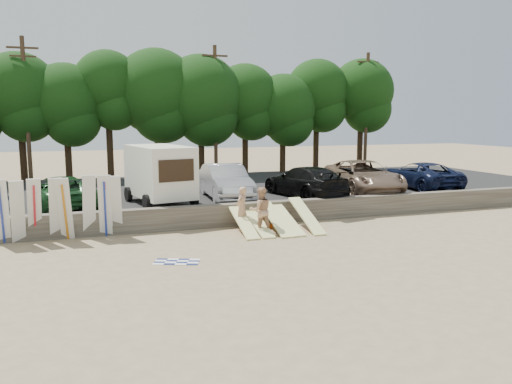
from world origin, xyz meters
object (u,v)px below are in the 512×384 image
car_5 (421,175)px  car_1 (61,192)px  beachgoer_b (261,210)px  cooler (283,222)px  box_trailer (160,171)px  car_4 (363,176)px  car_3 (304,181)px  car_2 (226,182)px  beachgoer_a (242,208)px

car_5 → car_1: bearing=2.2°
beachgoer_b → cooler: size_ratio=5.14×
box_trailer → car_1: (-4.48, 0.49, -0.83)m
car_1 → car_4: 15.74m
car_3 → car_2: bearing=-21.4°
car_1 → beachgoer_b: (7.95, -5.17, -0.45)m
car_1 → cooler: size_ratio=13.67×
car_5 → beachgoer_b: car_5 is taller
car_1 → beachgoer_a: size_ratio=2.76×
box_trailer → cooler: size_ratio=12.35×
car_4 → car_5: (3.97, 0.20, -0.10)m
box_trailer → car_2: (3.38, 0.44, -0.68)m
beachgoer_a → cooler: size_ratio=4.95×
car_1 → car_2: (7.86, -0.05, 0.15)m
car_2 → cooler: bearing=-66.9°
box_trailer → car_2: box_trailer is taller
car_3 → cooler: car_3 is taller
car_2 → car_3: bearing=-6.8°
car_5 → beachgoer_b: bearing=25.9°
box_trailer → car_4: 11.29m
car_2 → car_5: size_ratio=0.96×
box_trailer → car_5: size_ratio=0.85×
car_4 → beachgoer_a: bearing=-147.6°
beachgoer_a → beachgoer_b: beachgoer_b is taller
car_1 → car_5: car_5 is taller
car_4 → beachgoer_b: 9.23m
car_2 → cooler: size_ratio=13.93×
car_1 → car_2: 7.86m
car_2 → car_5: 11.86m
beachgoer_a → car_2: bearing=-138.9°
cooler → car_4: bearing=31.5°
box_trailer → car_1: size_ratio=0.90×
car_1 → beachgoer_a: 8.56m
beachgoer_b → cooler: 1.99m
box_trailer → beachgoer_a: (2.91, -3.81, -1.31)m
beachgoer_a → car_5: bearing=156.3°
box_trailer → beachgoer_a: bearing=-64.1°
car_5 → car_2: bearing=2.4°
car_5 → beachgoer_a: car_5 is taller
beachgoer_a → box_trailer: bearing=-95.2°
car_2 → car_3: (4.11, -0.66, -0.08)m
car_4 → beachgoer_b: size_ratio=3.20×
box_trailer → beachgoer_b: box_trailer is taller
box_trailer → beachgoer_b: (3.47, -4.68, -1.28)m
car_3 → car_4: (3.78, 0.45, 0.08)m
car_1 → beachgoer_b: size_ratio=2.66×
car_2 → car_5: (11.86, -0.02, -0.11)m
beachgoer_a → car_1: bearing=-72.8°
car_4 → beachgoer_b: bearing=-141.1°
car_5 → car_4: bearing=5.3°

